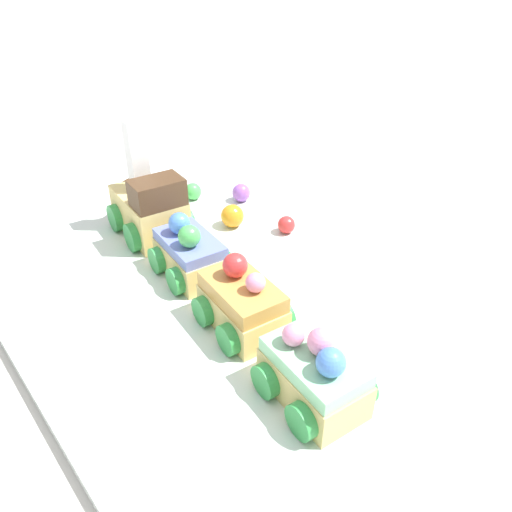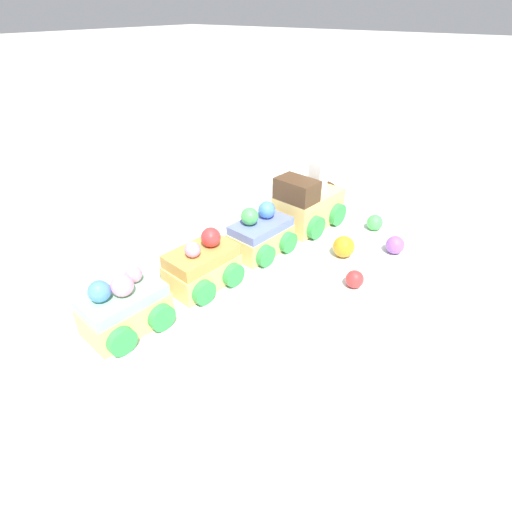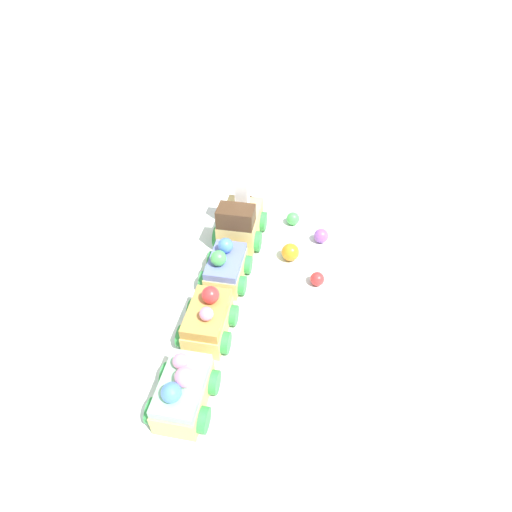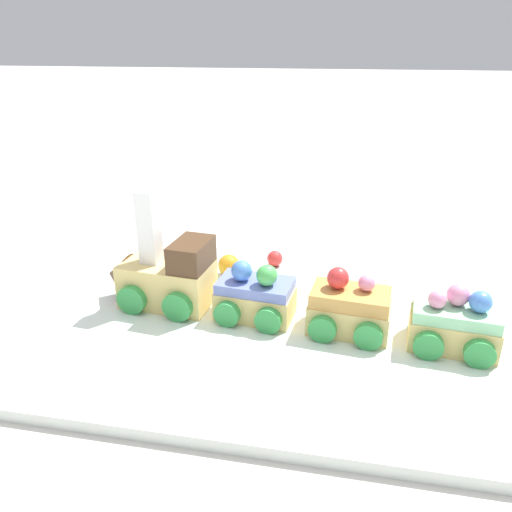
{
  "view_description": "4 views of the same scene",
  "coord_description": "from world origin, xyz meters",
  "px_view_note": "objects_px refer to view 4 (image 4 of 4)",
  "views": [
    {
      "loc": [
        -0.33,
        0.26,
        0.3
      ],
      "look_at": [
        -0.02,
        0.01,
        0.05
      ],
      "focal_mm": 35.0,
      "sensor_mm": 36.0,
      "label": 1
    },
    {
      "loc": [
        -0.32,
        -0.21,
        0.28
      ],
      "look_at": [
        -0.0,
        0.03,
        0.03
      ],
      "focal_mm": 28.0,
      "sensor_mm": 36.0,
      "label": 2
    },
    {
      "loc": [
        -0.37,
        -0.03,
        0.42
      ],
      "look_at": [
        0.01,
        0.0,
        0.08
      ],
      "focal_mm": 28.0,
      "sensor_mm": 36.0,
      "label": 3
    },
    {
      "loc": [
        -0.05,
        0.49,
        0.28
      ],
      "look_at": [
        0.04,
        0.04,
        0.08
      ],
      "focal_mm": 35.0,
      "sensor_mm": 36.0,
      "label": 4
    }
  ],
  "objects_px": {
    "gumball_green": "(161,260)",
    "gumball_orange": "(229,265)",
    "cake_car_caramel": "(349,310)",
    "gumball_purple": "(204,249)",
    "cake_train_locomotive": "(161,275)",
    "gumball_red": "(275,258)",
    "cake_car_mint": "(454,325)",
    "cake_car_blueberry": "(255,297)"
  },
  "relations": [
    {
      "from": "cake_train_locomotive",
      "to": "cake_car_caramel",
      "type": "bearing_deg",
      "value": -179.94
    },
    {
      "from": "cake_car_caramel",
      "to": "cake_train_locomotive",
      "type": "bearing_deg",
      "value": 0.06
    },
    {
      "from": "cake_car_caramel",
      "to": "gumball_green",
      "type": "bearing_deg",
      "value": -17.75
    },
    {
      "from": "cake_car_blueberry",
      "to": "gumball_purple",
      "type": "xyz_separation_m",
      "value": [
        0.1,
        -0.14,
        -0.01
      ]
    },
    {
      "from": "cake_car_mint",
      "to": "gumball_red",
      "type": "relative_size",
      "value": 4.1
    },
    {
      "from": "gumball_green",
      "to": "gumball_orange",
      "type": "bearing_deg",
      "value": 177.43
    },
    {
      "from": "cake_car_caramel",
      "to": "gumball_purple",
      "type": "relative_size",
      "value": 3.59
    },
    {
      "from": "cake_car_blueberry",
      "to": "gumball_green",
      "type": "xyz_separation_m",
      "value": [
        0.14,
        -0.09,
        -0.01
      ]
    },
    {
      "from": "cake_train_locomotive",
      "to": "cake_car_mint",
      "type": "relative_size",
      "value": 1.52
    },
    {
      "from": "cake_car_caramel",
      "to": "gumball_purple",
      "type": "xyz_separation_m",
      "value": [
        0.19,
        -0.15,
        -0.01
      ]
    },
    {
      "from": "cake_car_blueberry",
      "to": "gumball_red",
      "type": "height_order",
      "value": "cake_car_blueberry"
    },
    {
      "from": "cake_train_locomotive",
      "to": "cake_car_caramel",
      "type": "xyz_separation_m",
      "value": [
        -0.2,
        0.02,
        -0.01
      ]
    },
    {
      "from": "cake_train_locomotive",
      "to": "cake_car_caramel",
      "type": "relative_size",
      "value": 1.52
    },
    {
      "from": "cake_train_locomotive",
      "to": "cake_car_caramel",
      "type": "distance_m",
      "value": 0.2
    },
    {
      "from": "cake_train_locomotive",
      "to": "cake_car_mint",
      "type": "xyz_separation_m",
      "value": [
        -0.3,
        0.03,
        -0.01
      ]
    },
    {
      "from": "cake_car_blueberry",
      "to": "gumball_red",
      "type": "xyz_separation_m",
      "value": [
        -0.0,
        -0.13,
        -0.01
      ]
    },
    {
      "from": "gumball_green",
      "to": "gumball_orange",
      "type": "relative_size",
      "value": 0.81
    },
    {
      "from": "gumball_purple",
      "to": "cake_car_mint",
      "type": "bearing_deg",
      "value": 151.04
    },
    {
      "from": "cake_car_blueberry",
      "to": "gumball_red",
      "type": "bearing_deg",
      "value": -84.14
    },
    {
      "from": "cake_car_mint",
      "to": "gumball_green",
      "type": "height_order",
      "value": "cake_car_mint"
    },
    {
      "from": "cake_car_mint",
      "to": "cake_train_locomotive",
      "type": "bearing_deg",
      "value": -0.0
    },
    {
      "from": "cake_car_mint",
      "to": "gumball_orange",
      "type": "relative_size",
      "value": 3.07
    },
    {
      "from": "cake_train_locomotive",
      "to": "gumball_orange",
      "type": "relative_size",
      "value": 4.67
    },
    {
      "from": "cake_car_blueberry",
      "to": "cake_car_caramel",
      "type": "height_order",
      "value": "cake_car_caramel"
    },
    {
      "from": "cake_train_locomotive",
      "to": "cake_car_blueberry",
      "type": "distance_m",
      "value": 0.11
    },
    {
      "from": "cake_train_locomotive",
      "to": "gumball_orange",
      "type": "height_order",
      "value": "cake_train_locomotive"
    },
    {
      "from": "gumball_green",
      "to": "gumball_orange",
      "type": "height_order",
      "value": "gumball_orange"
    },
    {
      "from": "gumball_green",
      "to": "gumball_orange",
      "type": "xyz_separation_m",
      "value": [
        -0.09,
        0.0,
        0.0
      ]
    },
    {
      "from": "cake_car_caramel",
      "to": "gumball_red",
      "type": "height_order",
      "value": "cake_car_caramel"
    },
    {
      "from": "cake_train_locomotive",
      "to": "gumball_red",
      "type": "bearing_deg",
      "value": -126.14
    },
    {
      "from": "gumball_purple",
      "to": "gumball_red",
      "type": "relative_size",
      "value": 1.14
    },
    {
      "from": "gumball_red",
      "to": "gumball_purple",
      "type": "bearing_deg",
      "value": -6.02
    },
    {
      "from": "cake_car_mint",
      "to": "gumball_green",
      "type": "bearing_deg",
      "value": -12.95
    },
    {
      "from": "gumball_purple",
      "to": "gumball_green",
      "type": "bearing_deg",
      "value": 45.7
    },
    {
      "from": "gumball_orange",
      "to": "gumball_purple",
      "type": "bearing_deg",
      "value": -46.93
    },
    {
      "from": "gumball_green",
      "to": "gumball_red",
      "type": "height_order",
      "value": "gumball_green"
    },
    {
      "from": "gumball_red",
      "to": "cake_car_caramel",
      "type": "bearing_deg",
      "value": 124.48
    },
    {
      "from": "cake_car_blueberry",
      "to": "cake_car_caramel",
      "type": "xyz_separation_m",
      "value": [
        -0.1,
        0.01,
        0.0
      ]
    },
    {
      "from": "cake_train_locomotive",
      "to": "cake_car_blueberry",
      "type": "xyz_separation_m",
      "value": [
        -0.11,
        0.01,
        -0.01
      ]
    },
    {
      "from": "cake_car_blueberry",
      "to": "cake_train_locomotive",
      "type": "bearing_deg",
      "value": -0.24
    },
    {
      "from": "gumball_orange",
      "to": "gumball_green",
      "type": "bearing_deg",
      "value": -2.57
    },
    {
      "from": "gumball_green",
      "to": "gumball_red",
      "type": "relative_size",
      "value": 1.08
    }
  ]
}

